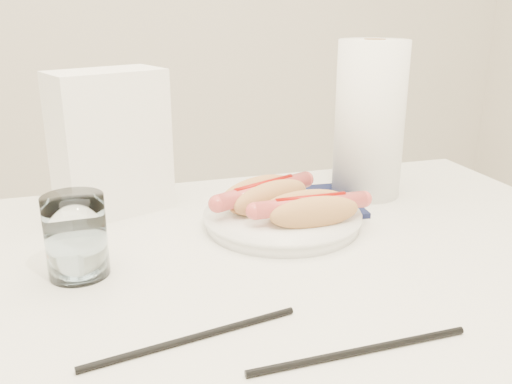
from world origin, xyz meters
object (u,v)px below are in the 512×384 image
object	(u,v)px
table	(243,307)
plate	(282,221)
paper_towel_roll	(369,120)
hotdog_right	(310,209)
napkin_box	(110,143)
hotdog_left	(264,195)
water_glass	(76,236)

from	to	relation	value
table	plate	distance (m)	0.18
plate	paper_towel_roll	world-z (taller)	paper_towel_roll
hotdog_right	paper_towel_roll	bearing A→B (deg)	41.51
plate	napkin_box	bearing A→B (deg)	148.35
hotdog_right	napkin_box	xyz separation A→B (m)	(-0.28, 0.20, 0.08)
plate	paper_towel_roll	bearing A→B (deg)	27.98
hotdog_right	paper_towel_roll	size ratio (longest dim) A/B	0.64
napkin_box	hotdog_left	bearing A→B (deg)	-49.18
hotdog_right	napkin_box	distance (m)	0.35
hotdog_right	paper_towel_roll	distance (m)	0.26
plate	water_glass	size ratio (longest dim) A/B	2.22
paper_towel_roll	water_glass	bearing A→B (deg)	-160.10
plate	napkin_box	world-z (taller)	napkin_box
paper_towel_roll	table	bearing A→B (deg)	-142.63
paper_towel_roll	plate	bearing A→B (deg)	-152.02
table	plate	size ratio (longest dim) A/B	4.93
plate	paper_towel_roll	size ratio (longest dim) A/B	0.87
plate	hotdog_right	bearing A→B (deg)	-59.40
table	paper_towel_roll	world-z (taller)	paper_towel_roll
napkin_box	paper_towel_roll	bearing A→B (deg)	-26.68
water_glass	table	bearing A→B (deg)	-12.38
napkin_box	water_glass	bearing A→B (deg)	-125.81
hotdog_right	napkin_box	bearing A→B (deg)	143.95
paper_towel_roll	napkin_box	bearing A→B (deg)	174.28
water_glass	napkin_box	distance (m)	0.25
water_glass	hotdog_left	bearing A→B (deg)	20.52
napkin_box	table	bearing A→B (deg)	-82.77
table	paper_towel_roll	bearing A→B (deg)	37.37
plate	table	bearing A→B (deg)	-129.00
hotdog_left	hotdog_right	distance (m)	0.09
hotdog_left	water_glass	size ratio (longest dim) A/B	1.69
plate	hotdog_left	distance (m)	0.05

